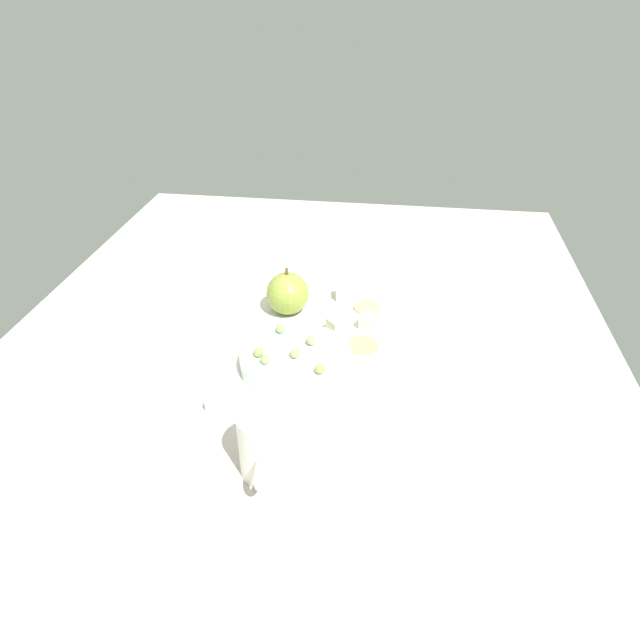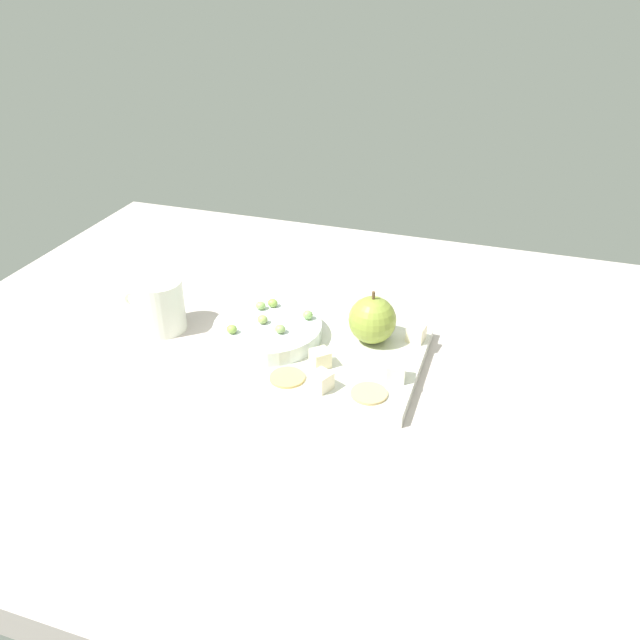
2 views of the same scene
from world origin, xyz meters
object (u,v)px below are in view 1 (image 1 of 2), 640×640
at_px(cheese_cube_0, 337,326).
at_px(cheese_cube_1, 343,293).
at_px(platter, 308,345).
at_px(cracker_1, 362,345).
at_px(grape_0, 297,353).
at_px(grape_3, 259,352).
at_px(grape_2, 320,369).
at_px(cheese_cube_2, 283,287).
at_px(cheese_cube_3, 369,322).
at_px(apple_whole, 288,293).
at_px(grape_4, 281,328).
at_px(grape_1, 311,340).
at_px(cracker_0, 367,307).
at_px(grape_5, 266,359).
at_px(cup, 272,444).
at_px(serving_dish, 296,360).

distance_m(cheese_cube_0, cheese_cube_1, 0.11).
bearing_deg(platter, cracker_1, -92.50).
bearing_deg(grape_0, cracker_1, -50.21).
bearing_deg(grape_3, platter, -35.39).
height_order(platter, grape_2, grape_2).
distance_m(cheese_cube_2, cheese_cube_3, 0.20).
relative_size(apple_whole, cheese_cube_2, 2.87).
xyz_separation_m(apple_whole, cheese_cube_0, (-0.05, -0.09, -0.02)).
height_order(apple_whole, cheese_cube_3, apple_whole).
bearing_deg(grape_0, grape_4, 31.04).
height_order(grape_0, grape_1, same).
bearing_deg(grape_1, cracker_0, -25.59).
xyz_separation_m(cheese_cube_1, cheese_cube_3, (-0.09, -0.05, 0.00)).
relative_size(platter, cheese_cube_1, 13.17).
bearing_deg(grape_4, cheese_cube_0, -59.93).
height_order(apple_whole, grape_4, apple_whole).
relative_size(apple_whole, cheese_cube_0, 2.87).
xyz_separation_m(grape_0, grape_5, (-0.02, 0.04, -0.00)).
bearing_deg(cheese_cube_0, cracker_0, -27.95).
distance_m(cheese_cube_1, cheese_cube_3, 0.11).
xyz_separation_m(grape_0, grape_4, (0.06, 0.04, 0.00)).
bearing_deg(cheese_cube_3, cup, 162.50).
xyz_separation_m(platter, grape_1, (-0.04, -0.01, 0.04)).
distance_m(serving_dish, cup, 0.19).
distance_m(cracker_1, grape_4, 0.14).
distance_m(grape_3, cup, 0.19).
xyz_separation_m(cheese_cube_2, grape_4, (-0.17, -0.03, 0.02)).
xyz_separation_m(cracker_1, grape_5, (-0.10, 0.14, 0.03)).
bearing_deg(cracker_0, cheese_cube_0, 152.05).
bearing_deg(cheese_cube_2, cheese_cube_0, -136.32).
bearing_deg(grape_0, cup, -179.85).
bearing_deg(grape_3, grape_2, -106.19).
bearing_deg(grape_1, cup, 176.18).
xyz_separation_m(apple_whole, cracker_1, (-0.09, -0.14, -0.04)).
bearing_deg(grape_5, cup, -164.77).
xyz_separation_m(cheese_cube_2, cracker_0, (-0.03, -0.16, -0.01)).
xyz_separation_m(cheese_cube_1, grape_0, (-0.23, 0.05, 0.02)).
height_order(apple_whole, cheese_cube_1, apple_whole).
distance_m(grape_1, grape_5, 0.08).
relative_size(serving_dish, apple_whole, 2.29).
distance_m(grape_0, grape_3, 0.06).
bearing_deg(cheese_cube_0, grape_5, 145.67).
relative_size(cracker_1, grape_2, 3.09).
xyz_separation_m(platter, serving_dish, (-0.07, 0.01, 0.02)).
relative_size(apple_whole, grape_3, 4.49).
bearing_deg(grape_4, cheese_cube_2, 10.16).
bearing_deg(platter, apple_whole, 30.08).
relative_size(grape_4, cup, 0.15).
relative_size(cracker_1, grape_0, 3.09).
distance_m(cheese_cube_1, grape_3, 0.25).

